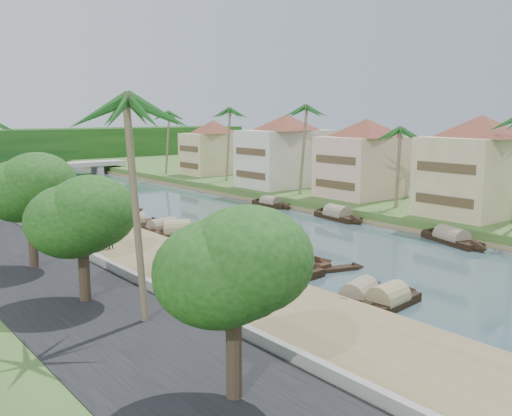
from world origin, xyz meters
TOP-DOWN VIEW (x-y plane):
  - ground at (0.00, 0.00)m, footprint 220.00×220.00m
  - left_bank at (-16.00, 20.00)m, footprint 10.00×180.00m
  - right_bank at (19.00, 20.00)m, footprint 16.00×180.00m
  - retaining_wall at (-20.20, 20.00)m, footprint 0.40×180.00m
  - far_right_fill at (56.00, 20.00)m, footprint 60.00×220.00m
  - treeline at (0.00, 100.00)m, footprint 120.00×14.00m
  - bridge at (0.00, 72.00)m, footprint 28.00×4.00m
  - building_near at (18.99, -2.00)m, footprint 14.85×14.85m
  - building_mid at (19.99, 14.00)m, footprint 14.11×14.11m
  - building_far at (18.99, 28.00)m, footprint 15.59×15.59m
  - building_distant at (19.99, 48.00)m, footprint 12.62×12.62m
  - sampan_0 at (-9.23, -10.91)m, footprint 7.47×3.66m
  - sampan_1 at (-8.68, -12.72)m, footprint 7.09×2.40m
  - sampan_2 at (-8.89, -3.95)m, footprint 9.52×2.34m
  - sampan_3 at (-10.15, -5.06)m, footprint 8.93×2.75m
  - sampan_4 at (-9.32, 1.62)m, footprint 6.95×2.19m
  - sampan_5 at (-8.37, 1.62)m, footprint 7.04×2.79m
  - sampan_6 at (-9.97, 4.33)m, footprint 7.18×2.76m
  - sampan_7 at (-9.03, 8.03)m, footprint 8.15×3.08m
  - sampan_8 at (-8.27, 12.78)m, footprint 7.52×4.77m
  - sampan_9 at (-8.53, 14.99)m, footprint 8.10×2.28m
  - sampan_10 at (-9.45, 19.67)m, footprint 7.24×2.94m
  - sampan_11 at (-9.17, 24.93)m, footprint 7.01×3.65m
  - sampan_12 at (-8.72, 27.10)m, footprint 8.85×2.05m
  - sampan_13 at (-9.10, 28.59)m, footprint 7.32×3.59m
  - sampan_14 at (9.61, -5.23)m, footprint 4.12×9.00m
  - sampan_15 at (10.19, 9.35)m, footprint 2.89×8.76m
  - sampan_16 at (9.91, 20.63)m, footprint 1.89×7.50m
  - canoe_1 at (-5.46, -5.04)m, footprint 5.42×2.47m
  - canoe_2 at (-7.33, 16.93)m, footprint 5.68×4.00m
  - palm_1 at (16.00, 5.95)m, footprint 3.20×3.20m
  - palm_2 at (15.00, 20.51)m, footprint 3.20×3.20m
  - palm_3 at (16.00, 38.44)m, footprint 3.20×3.20m
  - palm_4 at (-23.00, -8.98)m, footprint 3.20×3.20m
  - palm_7 at (14.00, 53.76)m, footprint 3.20×3.20m
  - tree_0 at (-24.00, -17.98)m, footprint 4.63×4.63m
  - tree_1 at (-24.00, -4.15)m, footprint 4.88×4.88m
  - tree_2 at (-24.00, 4.66)m, footprint 5.01×5.01m
  - tree_6 at (24.00, 28.23)m, footprint 4.43×4.43m
  - person_near at (-14.54, -3.66)m, footprint 0.77×0.72m
  - person_far at (-16.88, 8.72)m, footprint 0.79×0.66m

SIDE VIEW (x-z plane):
  - ground at x=0.00m, z-range 0.00..0.00m
  - canoe_1 at x=-5.46m, z-range -0.34..0.54m
  - canoe_2 at x=-7.33m, z-range -0.35..0.55m
  - left_bank at x=-16.00m, z-range 0.00..0.80m
  - sampan_16 at x=9.91m, z-range -0.53..1.34m
  - sampan_0 at x=-9.23m, z-range -0.58..1.40m
  - sampan_4 at x=-9.32m, z-range -0.58..1.40m
  - sampan_10 at x=-9.45m, z-range -0.59..1.40m
  - sampan_13 at x=-9.10m, z-range -0.59..1.41m
  - sampan_11 at x=-9.17m, z-range -0.60..1.42m
  - sampan_9 at x=-8.53m, z-range -0.61..1.43m
  - sampan_12 at x=-8.72m, z-range -0.64..1.46m
  - sampan_1 at x=-8.68m, z-range -0.63..1.46m
  - sampan_6 at x=-9.97m, z-range -0.64..1.47m
  - sampan_7 at x=-9.03m, z-range -0.65..1.48m
  - sampan_14 at x=9.61m, z-range -0.67..1.50m
  - sampan_5 at x=-8.37m, z-range -0.68..1.52m
  - sampan_15 at x=10.19m, z-range -0.73..1.56m
  - sampan_8 at x=-8.27m, z-range -0.73..1.57m
  - sampan_3 at x=-10.15m, z-range -0.75..1.59m
  - sampan_2 at x=-8.89m, z-range -0.81..1.65m
  - far_right_fill at x=56.00m, z-range 0.00..1.15m
  - right_bank at x=19.00m, z-range 0.00..1.20m
  - retaining_wall at x=-20.20m, z-range 0.80..1.90m
  - person_far at x=-16.88m, z-range 0.80..2.27m
  - person_near at x=-14.54m, z-range 0.80..2.56m
  - bridge at x=0.00m, z-range 0.52..2.92m
  - treeline at x=0.00m, z-range 0.00..8.00m
  - building_distant at x=19.99m, z-range 1.28..10.48m
  - tree_1 at x=-24.00m, z-range 2.66..9.33m
  - building_mid at x=19.99m, z-range 1.28..10.98m
  - tree_0 at x=-24.00m, z-range 2.81..9.60m
  - tree_6 at x=24.00m, z-range 2.80..9.85m
  - building_near at x=18.99m, z-range 1.28..11.48m
  - building_far at x=18.99m, z-range 1.28..11.48m
  - tree_2 at x=-24.00m, z-range 2.97..10.40m
  - palm_1 at x=16.00m, z-range 4.56..14.76m
  - palm_7 at x=14.00m, z-range 5.44..17.51m
  - palm_3 at x=16.00m, z-range 5.64..18.18m
  - palm_4 at x=-23.00m, z-range 5.78..18.17m
  - palm_2 at x=15.00m, z-range 5.75..18.51m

